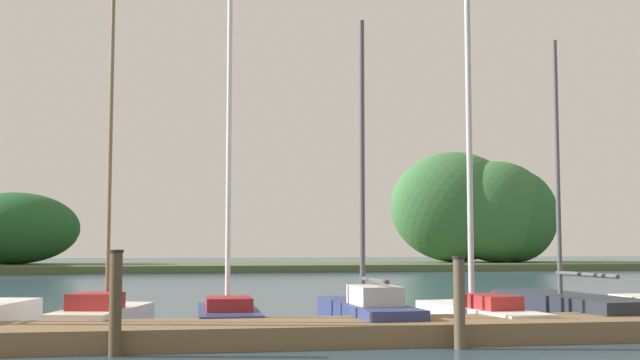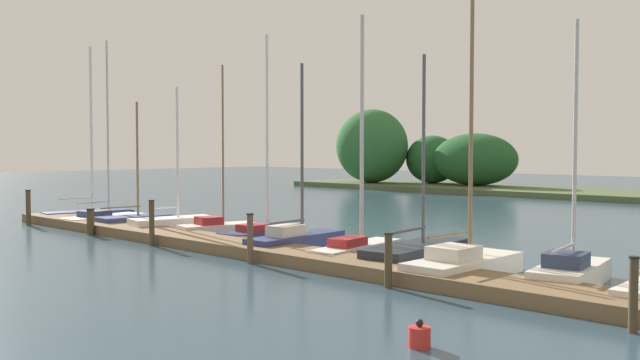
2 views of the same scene
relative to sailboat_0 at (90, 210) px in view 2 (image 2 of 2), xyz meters
The scene contains 19 objects.
dock_pier 12.95m from the sailboat_0, ahead, with size 27.70×1.80×0.35m.
sailboat_0 is the anchor object (origin of this frame).
sailboat_1 2.67m from the sailboat_0, 13.92° to the right, with size 1.85×4.13×7.94m.
sailboat_2 4.91m from the sailboat_0, ahead, with size 1.41×3.20×5.21m.
sailboat_3 7.22m from the sailboat_0, ahead, with size 1.84×3.59×5.70m.
sailboat_4 9.36m from the sailboat_0, ahead, with size 1.78×3.26×6.41m.
sailboat_5 11.67m from the sailboat_0, ahead, with size 1.13×3.46×7.32m.
sailboat_6 14.22m from the sailboat_0, ahead, with size 1.29×4.15×6.02m.
sailboat_7 16.53m from the sailboat_0, ahead, with size 1.49×4.22×7.30m.
sailboat_8 18.58m from the sailboat_0, ahead, with size 1.77×4.58×5.96m.
sailboat_9 20.70m from the sailboat_0, ahead, with size 1.35×4.12×8.45m.
sailboat_10 23.08m from the sailboat_0, ahead, with size 1.71×3.55×6.37m.
mooring_piling_0 3.20m from the sailboat_0, 80.06° to the right, with size 0.23×0.23×1.53m.
mooring_piling_1 6.31m from the sailboat_0, 27.54° to the right, with size 0.32×0.32×1.01m.
mooring_piling_2 10.29m from the sailboat_0, 16.55° to the right, with size 0.21×0.21×1.55m.
mooring_piling_3 15.39m from the sailboat_0, 11.28° to the right, with size 0.21×0.21×1.44m.
mooring_piling_4 20.34m from the sailboat_0, ahead, with size 0.21×0.21×1.31m.
mooring_piling_5 25.97m from the sailboat_0, ahead, with size 0.19×0.19×1.38m.
channel_buoy_0 24.47m from the sailboat_0, 15.47° to the right, with size 0.37×0.37×0.47m.
Camera 2 is at (17.56, -3.70, 3.29)m, focal length 39.35 mm.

